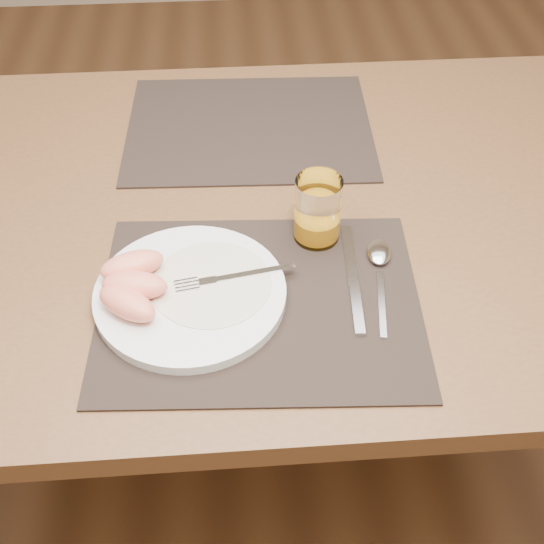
{
  "coord_description": "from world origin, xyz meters",
  "views": [
    {
      "loc": [
        -0.03,
        -0.86,
        1.46
      ],
      "look_at": [
        0.02,
        -0.18,
        0.77
      ],
      "focal_mm": 45.0,
      "sensor_mm": 36.0,
      "label": 1
    }
  ],
  "objects_px": {
    "placemat_near": "(260,303)",
    "knife": "(354,286)",
    "spoon": "(379,259)",
    "table": "(251,241)",
    "juice_glass": "(318,213)",
    "plate": "(190,294)",
    "placemat_far": "(249,127)",
    "fork": "(225,278)"
  },
  "relations": [
    {
      "from": "placemat_near",
      "to": "knife",
      "type": "relative_size",
      "value": 2.04
    },
    {
      "from": "knife",
      "to": "spoon",
      "type": "relative_size",
      "value": 1.15
    },
    {
      "from": "table",
      "to": "knife",
      "type": "xyz_separation_m",
      "value": [
        0.14,
        -0.2,
        0.09
      ]
    },
    {
      "from": "spoon",
      "to": "juice_glass",
      "type": "xyz_separation_m",
      "value": [
        -0.09,
        0.06,
        0.04
      ]
    },
    {
      "from": "knife",
      "to": "juice_glass",
      "type": "xyz_separation_m",
      "value": [
        -0.04,
        0.11,
        0.04
      ]
    },
    {
      "from": "table",
      "to": "placemat_near",
      "type": "relative_size",
      "value": 3.11
    },
    {
      "from": "placemat_near",
      "to": "knife",
      "type": "xyz_separation_m",
      "value": [
        0.14,
        0.02,
        0.0
      ]
    },
    {
      "from": "plate",
      "to": "knife",
      "type": "distance_m",
      "value": 0.23
    },
    {
      "from": "placemat_near",
      "to": "placemat_far",
      "type": "height_order",
      "value": "same"
    },
    {
      "from": "plate",
      "to": "knife",
      "type": "xyz_separation_m",
      "value": [
        0.23,
        0.0,
        -0.01
      ]
    },
    {
      "from": "placemat_near",
      "to": "fork",
      "type": "height_order",
      "value": "fork"
    },
    {
      "from": "knife",
      "to": "juice_glass",
      "type": "height_order",
      "value": "juice_glass"
    },
    {
      "from": "plate",
      "to": "fork",
      "type": "distance_m",
      "value": 0.05
    },
    {
      "from": "placemat_far",
      "to": "plate",
      "type": "bearing_deg",
      "value": -103.72
    },
    {
      "from": "table",
      "to": "knife",
      "type": "height_order",
      "value": "knife"
    },
    {
      "from": "placemat_near",
      "to": "spoon",
      "type": "relative_size",
      "value": 2.34
    },
    {
      "from": "fork",
      "to": "spoon",
      "type": "height_order",
      "value": "fork"
    },
    {
      "from": "fork",
      "to": "juice_glass",
      "type": "xyz_separation_m",
      "value": [
        0.14,
        0.1,
        0.03
      ]
    },
    {
      "from": "plate",
      "to": "fork",
      "type": "xyz_separation_m",
      "value": [
        0.05,
        0.02,
        0.01
      ]
    },
    {
      "from": "placemat_near",
      "to": "juice_glass",
      "type": "xyz_separation_m",
      "value": [
        0.1,
        0.13,
        0.05
      ]
    },
    {
      "from": "fork",
      "to": "table",
      "type": "bearing_deg",
      "value": 76.65
    },
    {
      "from": "juice_glass",
      "to": "table",
      "type": "bearing_deg",
      "value": 137.6
    },
    {
      "from": "table",
      "to": "spoon",
      "type": "distance_m",
      "value": 0.26
    },
    {
      "from": "knife",
      "to": "placemat_far",
      "type": "bearing_deg",
      "value": 107.0
    },
    {
      "from": "table",
      "to": "juice_glass",
      "type": "bearing_deg",
      "value": -42.4
    },
    {
      "from": "table",
      "to": "plate",
      "type": "height_order",
      "value": "plate"
    },
    {
      "from": "plate",
      "to": "spoon",
      "type": "relative_size",
      "value": 1.41
    },
    {
      "from": "placemat_far",
      "to": "juice_glass",
      "type": "bearing_deg",
      "value": -74.11
    },
    {
      "from": "placemat_far",
      "to": "knife",
      "type": "relative_size",
      "value": 2.04
    },
    {
      "from": "placemat_near",
      "to": "placemat_far",
      "type": "distance_m",
      "value": 0.44
    },
    {
      "from": "placemat_near",
      "to": "juice_glass",
      "type": "height_order",
      "value": "juice_glass"
    },
    {
      "from": "plate",
      "to": "spoon",
      "type": "distance_m",
      "value": 0.28
    },
    {
      "from": "knife",
      "to": "juice_glass",
      "type": "bearing_deg",
      "value": 110.0
    },
    {
      "from": "placemat_far",
      "to": "spoon",
      "type": "xyz_separation_m",
      "value": [
        0.17,
        -0.37,
        0.01
      ]
    },
    {
      "from": "knife",
      "to": "spoon",
      "type": "xyz_separation_m",
      "value": [
        0.05,
        0.05,
        0.0
      ]
    },
    {
      "from": "knife",
      "to": "plate",
      "type": "bearing_deg",
      "value": -179.3
    },
    {
      "from": "table",
      "to": "fork",
      "type": "distance_m",
      "value": 0.22
    },
    {
      "from": "table",
      "to": "plate",
      "type": "xyz_separation_m",
      "value": [
        -0.09,
        -0.21,
        0.1
      ]
    },
    {
      "from": "placemat_near",
      "to": "spoon",
      "type": "height_order",
      "value": "spoon"
    },
    {
      "from": "placemat_near",
      "to": "juice_glass",
      "type": "relative_size",
      "value": 4.23
    },
    {
      "from": "placemat_near",
      "to": "knife",
      "type": "bearing_deg",
      "value": 7.36
    },
    {
      "from": "table",
      "to": "placemat_far",
      "type": "xyz_separation_m",
      "value": [
        0.01,
        0.22,
        0.09
      ]
    }
  ]
}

